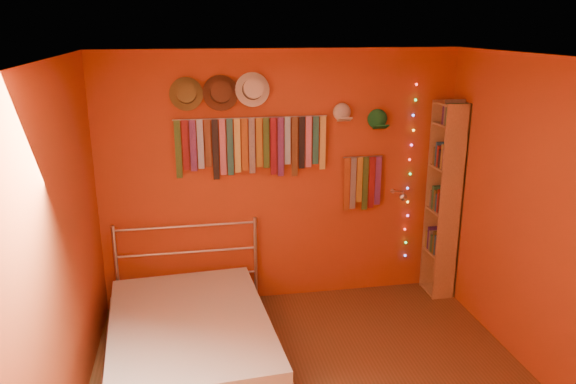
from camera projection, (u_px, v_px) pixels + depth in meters
back_wall at (281, 179)px, 5.50m from camera, size 3.50×0.02×2.50m
right_wall at (554, 230)px, 4.15m from camera, size 0.02×3.50×2.50m
left_wall at (56, 265)px, 3.55m from camera, size 0.02×3.50×2.50m
ceiling at (328, 59)px, 3.49m from camera, size 3.50×3.50×0.02m
tie_rack at (252, 144)px, 5.28m from camera, size 1.45×0.03×0.58m
small_tie_rack at (362, 181)px, 5.59m from camera, size 0.40×0.03×0.55m
fedora_olive at (186, 93)px, 5.01m from camera, size 0.30×0.16×0.30m
fedora_brown at (221, 92)px, 5.06m from camera, size 0.33×0.18×0.32m
fedora_white at (253, 89)px, 5.10m from camera, size 0.32×0.17×0.31m
cap_white at (342, 112)px, 5.36m from camera, size 0.18×0.22×0.18m
cap_green at (377, 119)px, 5.45m from camera, size 0.19×0.24×0.19m
fairy_lights at (410, 174)px, 5.69m from camera, size 0.05×0.02×1.82m
reading_lamp at (401, 196)px, 5.50m from camera, size 0.08×0.33×0.10m
bookshelf at (447, 199)px, 5.65m from camera, size 0.25×0.34×2.00m
bed at (190, 339)px, 4.64m from camera, size 1.49×1.92×0.91m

